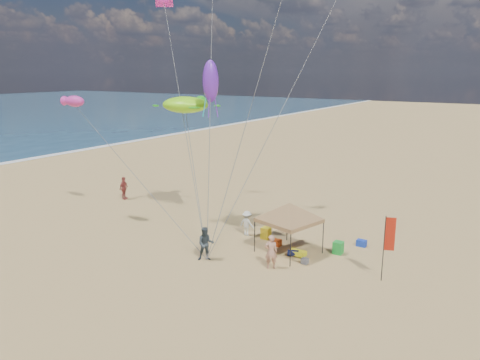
{
  "coord_description": "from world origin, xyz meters",
  "views": [
    {
      "loc": [
        13.31,
        -17.73,
        9.88
      ],
      "look_at": [
        0.0,
        3.0,
        4.0
      ],
      "focal_mm": 34.23,
      "sensor_mm": 36.0,
      "label": 1
    }
  ],
  "objects": [
    {
      "name": "bag_orange",
      "position": [
        0.78,
        7.11,
        0.18
      ],
      "size": [
        0.54,
        0.69,
        0.36
      ],
      "primitive_type": "cylinder",
      "rotation": [
        0.0,
        1.57,
        1.22
      ],
      "color": "red",
      "rests_on": "ground"
    },
    {
      "name": "person_near_b",
      "position": [
        -0.59,
        0.54,
        0.92
      ],
      "size": [
        1.13,
        1.1,
        1.84
      ],
      "primitive_type": "imported",
      "rotation": [
        0.0,
        0.0,
        0.67
      ],
      "color": "#323C44",
      "rests_on": "ground"
    },
    {
      "name": "fish_kite",
      "position": [
        -11.74,
        1.57,
        7.99
      ],
      "size": [
        1.79,
        1.27,
        0.72
      ],
      "primitive_type": "ellipsoid",
      "rotation": [
        0.0,
        0.0,
        0.31
      ],
      "color": "#CF309A",
      "rests_on": "ground"
    },
    {
      "name": "person_far_a",
      "position": [
        -13.24,
        6.66,
        0.9
      ],
      "size": [
        0.69,
        1.14,
        1.81
      ],
      "primitive_type": "imported",
      "rotation": [
        0.0,
        0.0,
        1.82
      ],
      "color": "#943B39",
      "rests_on": "ground"
    },
    {
      "name": "cooler_red",
      "position": [
        1.61,
        4.4,
        0.19
      ],
      "size": [
        0.54,
        0.38,
        0.38
      ],
      "primitive_type": "cube",
      "color": "#AB380D",
      "rests_on": "ground"
    },
    {
      "name": "turtle_kite",
      "position": [
        -5.44,
        5.04,
        7.8
      ],
      "size": [
        3.78,
        3.42,
        1.04
      ],
      "primitive_type": "ellipsoid",
      "rotation": [
        0.0,
        0.0,
        -0.36
      ],
      "color": "#8EFF15",
      "rests_on": "ground"
    },
    {
      "name": "chair_yellow",
      "position": [
        0.52,
        5.09,
        0.35
      ],
      "size": [
        0.5,
        0.5,
        0.7
      ],
      "primitive_type": "cube",
      "color": "yellow",
      "rests_on": "ground"
    },
    {
      "name": "person_near_a",
      "position": [
        2.84,
        1.51,
        0.9
      ],
      "size": [
        0.79,
        0.72,
        1.8
      ],
      "primitive_type": "imported",
      "rotation": [
        0.0,
        0.0,
        3.73
      ],
      "color": "tan",
      "rests_on": "ground"
    },
    {
      "name": "bag_navy",
      "position": [
        3.13,
        3.52,
        0.18
      ],
      "size": [
        0.69,
        0.54,
        0.36
      ],
      "primitive_type": "cylinder",
      "rotation": [
        0.0,
        1.57,
        0.35
      ],
      "color": "black",
      "rests_on": "ground"
    },
    {
      "name": "squid_kite",
      "position": [
        -2.64,
        3.97,
        9.31
      ],
      "size": [
        1.15,
        1.15,
        2.41
      ],
      "primitive_type": "ellipsoid",
      "rotation": [
        0.0,
        0.0,
        0.28
      ],
      "color": "purple",
      "rests_on": "ground"
    },
    {
      "name": "cooler_blue",
      "position": [
        5.8,
        6.99,
        0.19
      ],
      "size": [
        0.54,
        0.38,
        0.38
      ],
      "primitive_type": "cube",
      "color": "#1635B5",
      "rests_on": "ground"
    },
    {
      "name": "feather_flag",
      "position": [
        8.2,
        3.21,
        2.18
      ],
      "size": [
        0.47,
        0.22,
        3.28
      ],
      "color": "black",
      "rests_on": "ground"
    },
    {
      "name": "beach_cart",
      "position": [
        3.33,
        3.64,
        0.2
      ],
      "size": [
        0.9,
        0.5,
        0.24
      ],
      "primitive_type": "cube",
      "color": "#F9F51B",
      "rests_on": "ground"
    },
    {
      "name": "ground",
      "position": [
        0.0,
        0.0,
        0.0
      ],
      "size": [
        280.0,
        280.0,
        0.0
      ],
      "primitive_type": "plane",
      "color": "tan",
      "rests_on": "ground"
    },
    {
      "name": "person_near_c",
      "position": [
        -0.72,
        4.93,
        0.78
      ],
      "size": [
        1.06,
        0.67,
        1.57
      ],
      "primitive_type": "imported",
      "rotation": [
        0.0,
        0.0,
        3.05
      ],
      "color": "silver",
      "rests_on": "ground"
    },
    {
      "name": "crate_grey",
      "position": [
        4.08,
        2.98,
        0.14
      ],
      "size": [
        0.34,
        0.3,
        0.28
      ],
      "primitive_type": "cube",
      "color": "slate",
      "rests_on": "ground"
    },
    {
      "name": "canopy_tent",
      "position": [
        2.66,
        3.87,
        2.78
      ],
      "size": [
        5.21,
        5.21,
        3.33
      ],
      "color": "black",
      "rests_on": "ground"
    },
    {
      "name": "chair_green",
      "position": [
        5.06,
        5.21,
        0.35
      ],
      "size": [
        0.5,
        0.5,
        0.7
      ],
      "primitive_type": "cube",
      "color": "green",
      "rests_on": "ground"
    }
  ]
}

